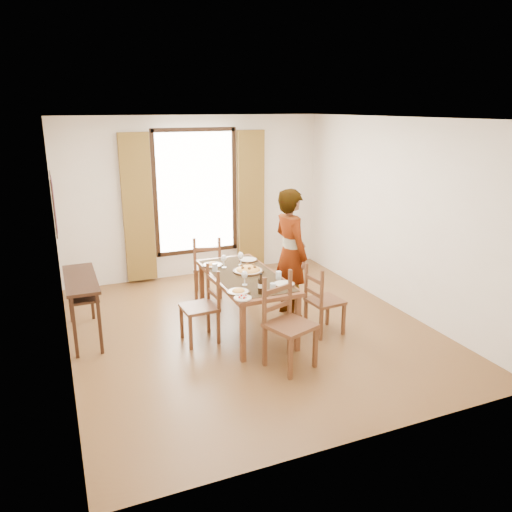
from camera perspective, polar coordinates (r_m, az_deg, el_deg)
name	(u,v)px	position (r m, az deg, el deg)	size (l,w,h in m)	color
ground	(250,329)	(6.69, -0.65, -8.33)	(5.00, 5.00, 0.00)	#522C19
room_shell	(246,213)	(6.31, -1.17, 4.93)	(4.60, 5.10, 2.74)	silver
console_table	(81,286)	(6.59, -19.36, -3.29)	(0.38, 1.20, 0.80)	black
dining_table	(245,280)	(6.44, -1.25, -2.73)	(0.82, 1.76, 0.76)	brown
chair_west	(202,308)	(6.25, -6.21, -5.88)	(0.44, 0.44, 0.95)	brown
chair_north	(208,268)	(7.69, -5.55, -1.37)	(0.54, 0.54, 0.97)	brown
chair_south	(288,325)	(5.62, 3.67, -7.91)	(0.60, 0.60, 1.06)	brown
chair_east	(323,302)	(6.47, 7.65, -5.22)	(0.44, 0.44, 0.92)	brown
man	(291,254)	(6.83, 3.97, 0.25)	(0.49, 0.69, 1.80)	#97999F
plate_sw	(238,290)	(5.81, -2.03, -3.95)	(0.27, 0.27, 0.05)	silver
plate_se	(284,283)	(6.06, 3.23, -3.07)	(0.27, 0.27, 0.05)	silver
plate_nw	(212,264)	(6.79, -5.00, -0.89)	(0.27, 0.27, 0.05)	silver
plate_ne	(248,259)	(6.99, -0.91, -0.30)	(0.27, 0.27, 0.05)	silver
pasta_platter	(248,268)	(6.51, -0.89, -1.41)	(0.40, 0.40, 0.10)	#C45419
caprese_plate	(243,297)	(5.63, -1.53, -4.71)	(0.20, 0.20, 0.04)	silver
wine_glass_a	(245,278)	(6.02, -1.31, -2.52)	(0.08, 0.08, 0.18)	white
wine_glass_b	(241,259)	(6.78, -1.75, -0.30)	(0.08, 0.08, 0.18)	white
wine_glass_c	(224,261)	(6.67, -3.69, -0.60)	(0.08, 0.08, 0.18)	white
tumbler_a	(279,275)	(6.25, 2.60, -2.21)	(0.07, 0.07, 0.10)	silver
tumbler_b	(215,267)	(6.57, -4.72, -1.29)	(0.07, 0.07, 0.10)	silver
tumbler_c	(273,287)	(5.83, 1.94, -3.61)	(0.07, 0.07, 0.10)	silver
wine_bottle	(261,283)	(5.74, 0.56, -3.15)	(0.07, 0.07, 0.25)	black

